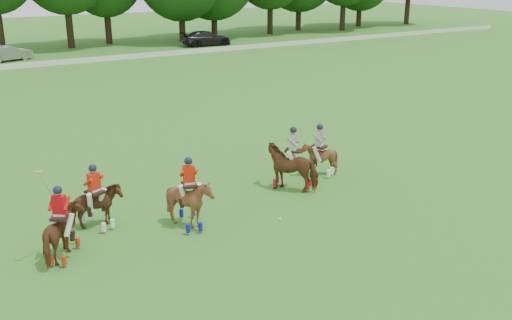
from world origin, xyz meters
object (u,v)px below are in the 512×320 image
car_mid (8,53)px  polo_red_b (96,206)px  polo_red_c (190,202)px  polo_stripe_b (319,157)px  car_right (206,38)px  polo_stripe_a (293,166)px  polo_red_a (63,233)px  polo_ball (280,219)px

car_mid → polo_red_b: bearing=154.9°
polo_red_c → polo_stripe_b: polo_red_c is taller
car_right → polo_red_b: polo_red_b is taller
car_mid → polo_red_b: 38.03m
polo_stripe_a → polo_stripe_b: (1.73, 0.62, -0.14)m
car_mid → polo_red_c: bearing=158.9°
car_right → polo_stripe_b: 40.28m
polo_red_a → polo_stripe_b: size_ratio=1.30×
polo_stripe_a → car_right: bearing=67.6°
polo_red_c → polo_ball: (2.72, -1.17, -0.81)m
polo_red_a → polo_stripe_a: polo_red_a is taller
polo_red_b → polo_stripe_b: (9.09, 0.14, -0.00)m
car_mid → polo_stripe_a: size_ratio=1.76×
polo_ball → polo_stripe_a: bearing=47.1°
polo_stripe_a → polo_stripe_b: polo_stripe_a is taller
car_right → polo_ball: 44.31m
polo_red_a → polo_ball: 6.90m
polo_stripe_a → polo_stripe_b: 1.84m
car_mid → polo_stripe_b: size_ratio=2.00×
car_right → polo_ball: bearing=159.4°
polo_red_c → polo_stripe_b: (6.48, 1.64, -0.11)m
car_right → polo_stripe_a: (-15.83, -38.36, 0.12)m
polo_red_a → polo_red_c: size_ratio=1.17×
polo_red_c → polo_stripe_a: 4.86m
polo_red_a → polo_red_b: (1.43, 1.53, -0.05)m
polo_red_a → polo_ball: size_ratio=30.87×
polo_ball → car_right: bearing=66.2°
polo_red_b → polo_stripe_b: bearing=0.9°
polo_red_b → polo_red_c: polo_red_c is taller
car_right → polo_red_a: (-24.62, -39.40, 0.03)m
polo_red_a → polo_red_c: (4.04, 0.03, 0.06)m
polo_stripe_b → polo_ball: size_ratio=23.70×
car_mid → polo_red_c: size_ratio=1.81×
polo_stripe_a → polo_ball: 3.10m
polo_red_a → polo_stripe_b: (10.52, 1.67, -0.05)m
polo_red_a → polo_red_c: polo_red_a is taller
polo_red_c → polo_red_a: bearing=-179.6°
polo_red_a → polo_stripe_a: size_ratio=1.15×
car_right → polo_stripe_a: size_ratio=2.20×
car_right → car_mid: bearing=93.1°
car_mid → polo_stripe_a: polo_stripe_a is taller
car_mid → polo_ball: size_ratio=47.48×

